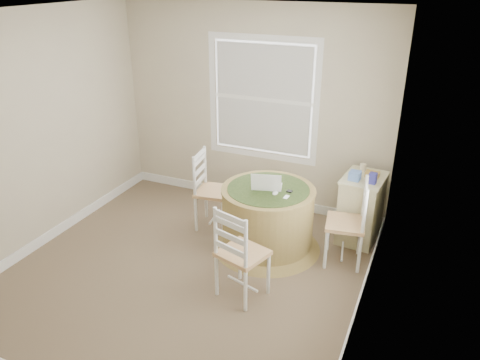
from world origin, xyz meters
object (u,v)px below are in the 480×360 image
at_px(chair_left, 214,191).
at_px(round_table, 268,216).
at_px(laptop, 267,186).
at_px(corner_chest, 361,208).
at_px(chair_right, 345,223).
at_px(chair_near, 243,253).

bearing_deg(chair_left, round_table, -112.34).
bearing_deg(laptop, corner_chest, -162.21).
bearing_deg(chair_left, chair_right, -102.46).
height_order(round_table, laptop, laptop).
relative_size(chair_near, laptop, 2.46).
relative_size(chair_right, corner_chest, 1.20).
height_order(round_table, chair_near, chair_near).
bearing_deg(chair_left, chair_near, -149.81).
relative_size(chair_near, corner_chest, 1.20).
distance_m(chair_near, chair_right, 1.24).
distance_m(chair_left, chair_right, 1.63).
distance_m(chair_near, laptop, 0.96).
distance_m(chair_left, corner_chest, 1.75).
distance_m(round_table, corner_chest, 1.11).
height_order(round_table, chair_right, chair_right).
xyz_separation_m(round_table, chair_left, (-0.77, 0.20, 0.07)).
xyz_separation_m(chair_right, laptop, (-0.87, -0.06, 0.30)).
bearing_deg(round_table, chair_near, -80.78).
height_order(chair_left, chair_near, same).
bearing_deg(chair_near, chair_right, -111.58).
bearing_deg(corner_chest, chair_left, -161.06).
height_order(chair_left, laptop, laptop).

